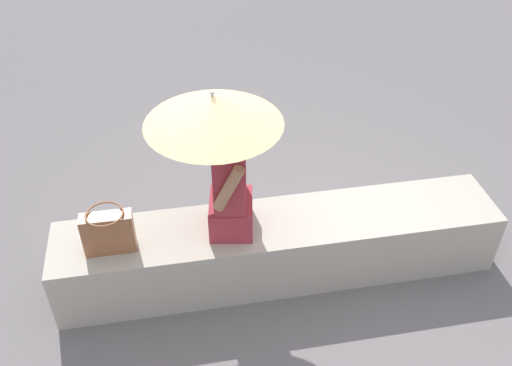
# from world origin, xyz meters

# --- Properties ---
(ground_plane) EXTENTS (14.00, 14.00, 0.00)m
(ground_plane) POSITION_xyz_m (0.00, 0.00, 0.00)
(ground_plane) COLOR #605B5E
(stone_bench) EXTENTS (3.06, 0.54, 0.48)m
(stone_bench) POSITION_xyz_m (0.00, 0.00, 0.24)
(stone_bench) COLOR #A8A093
(stone_bench) RESTS_ON ground
(person_seated) EXTENTS (0.33, 0.50, 0.90)m
(person_seated) POSITION_xyz_m (0.33, -0.01, 0.87)
(person_seated) COLOR #992D38
(person_seated) RESTS_ON stone_bench
(parasol) EXTENTS (0.83, 0.83, 1.02)m
(parasol) POSITION_xyz_m (0.41, -0.03, 1.38)
(parasol) COLOR #B7B7BC
(parasol) RESTS_ON stone_bench
(handbag_black) EXTENTS (0.32, 0.24, 0.31)m
(handbag_black) POSITION_xyz_m (1.12, 0.07, 0.63)
(handbag_black) COLOR brown
(handbag_black) RESTS_ON stone_bench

